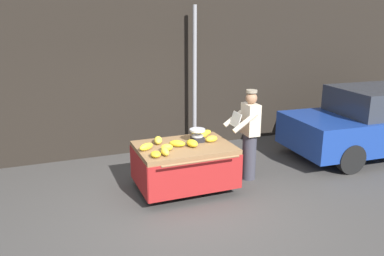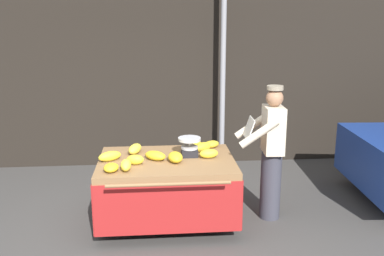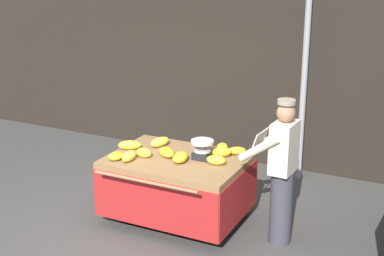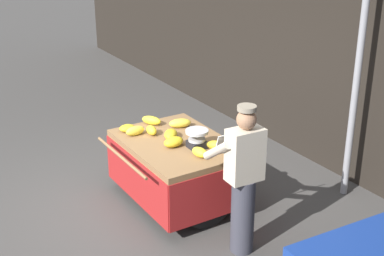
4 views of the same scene
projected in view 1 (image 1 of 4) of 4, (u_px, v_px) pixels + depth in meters
ground_plane at (186, 209)px, 6.35m from camera, size 60.00×60.00×0.00m
back_wall at (135, 57)px, 8.58m from camera, size 16.00×0.24×4.26m
street_pole at (195, 81)px, 8.75m from camera, size 0.09×0.09×3.23m
banana_cart at (184, 157)px, 6.88m from camera, size 1.66×1.39×0.84m
weighing_scale at (197, 135)px, 6.99m from camera, size 0.28×0.28×0.24m
banana_bunch_0 at (165, 152)px, 6.33m from camera, size 0.12×0.26×0.12m
banana_bunch_1 at (177, 143)px, 6.75m from camera, size 0.32×0.30×0.11m
banana_bunch_2 at (158, 140)px, 6.92m from camera, size 0.22×0.32×0.12m
banana_bunch_3 at (206, 132)px, 7.42m from camera, size 0.27×0.25×0.09m
banana_bunch_4 at (146, 147)px, 6.57m from camera, size 0.31×0.25×0.12m
banana_bunch_5 at (167, 147)px, 6.53m from camera, size 0.21×0.14×0.12m
banana_bunch_6 at (196, 133)px, 7.35m from camera, size 0.18×0.24×0.11m
banana_bunch_7 at (192, 143)px, 6.75m from camera, size 0.20×0.28×0.12m
banana_bunch_8 at (203, 135)px, 7.22m from camera, size 0.28×0.25×0.12m
banana_bunch_9 at (212, 139)px, 7.00m from camera, size 0.25×0.17×0.11m
banana_bunch_10 at (156, 154)px, 6.25m from camera, size 0.19×0.23×0.09m
vendor_person at (249, 135)px, 7.32m from camera, size 0.59×0.53×1.71m
parked_car at (376, 122)px, 8.70m from camera, size 3.99×1.91×1.51m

